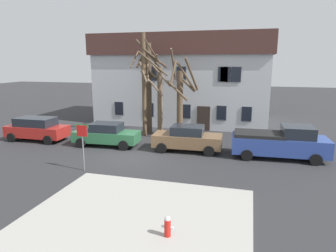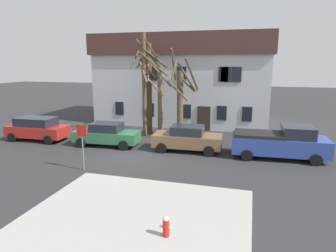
% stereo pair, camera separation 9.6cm
% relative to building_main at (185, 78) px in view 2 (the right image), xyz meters
% --- Properties ---
extents(ground_plane, '(120.00, 120.00, 0.00)m').
position_rel_building_main_xyz_m(ground_plane, '(-0.61, -12.85, -4.20)').
color(ground_plane, '#2D2D30').
extents(sidewalk_slab, '(8.39, 8.98, 0.12)m').
position_rel_building_main_xyz_m(sidewalk_slab, '(2.54, -20.70, -4.14)').
color(sidewalk_slab, '#A8A59E').
rests_on(sidewalk_slab, ground_plane).
extents(building_main, '(16.32, 8.82, 8.27)m').
position_rel_building_main_xyz_m(building_main, '(0.00, 0.00, 0.00)').
color(building_main, silver).
rests_on(building_main, ground_plane).
extents(tree_bare_near, '(2.73, 3.11, 7.95)m').
position_rel_building_main_xyz_m(tree_bare_near, '(-1.57, -7.23, 0.03)').
color(tree_bare_near, brown).
rests_on(tree_bare_near, ground_plane).
extents(tree_bare_mid, '(2.50, 2.48, 7.49)m').
position_rel_building_main_xyz_m(tree_bare_mid, '(-1.57, -6.33, -0.27)').
color(tree_bare_mid, '#4C3D2D').
rests_on(tree_bare_mid, ground_plane).
extents(tree_bare_far, '(3.20, 3.18, 6.80)m').
position_rel_building_main_xyz_m(tree_bare_far, '(-0.60, -6.69, -0.94)').
color(tree_bare_far, brown).
rests_on(tree_bare_far, ground_plane).
extents(tree_bare_end, '(2.14, 2.03, 6.13)m').
position_rel_building_main_xyz_m(tree_bare_end, '(1.32, -7.33, -1.20)').
color(tree_bare_end, brown).
rests_on(tree_bare_end, ground_plane).
extents(car_red_wagon, '(4.56, 2.14, 1.74)m').
position_rel_building_main_xyz_m(car_red_wagon, '(-8.93, -10.80, -3.29)').
color(car_red_wagon, '#AD231E').
rests_on(car_red_wagon, ground_plane).
extents(car_green_sedan, '(4.64, 2.15, 1.63)m').
position_rel_building_main_xyz_m(car_green_sedan, '(-3.19, -10.80, -3.38)').
color(car_green_sedan, '#2D6B42').
rests_on(car_green_sedan, ground_plane).
extents(car_brown_sedan, '(4.55, 2.17, 1.70)m').
position_rel_building_main_xyz_m(car_brown_sedan, '(2.52, -10.50, -3.35)').
color(car_brown_sedan, brown).
rests_on(car_brown_sedan, ground_plane).
extents(pickup_truck_blue, '(5.68, 2.47, 2.04)m').
position_rel_building_main_xyz_m(pickup_truck_blue, '(8.29, -10.46, -3.21)').
color(pickup_truck_blue, '#2D4799').
rests_on(pickup_truck_blue, ground_plane).
extents(fire_hydrant, '(0.42, 0.22, 0.72)m').
position_rel_building_main_xyz_m(fire_hydrant, '(3.99, -20.68, -3.71)').
color(fire_hydrant, red).
rests_on(fire_hydrant, sidewalk_slab).
extents(street_sign_pole, '(0.76, 0.07, 2.56)m').
position_rel_building_main_xyz_m(street_sign_pole, '(-2.13, -15.62, -2.40)').
color(street_sign_pole, slate).
rests_on(street_sign_pole, ground_plane).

